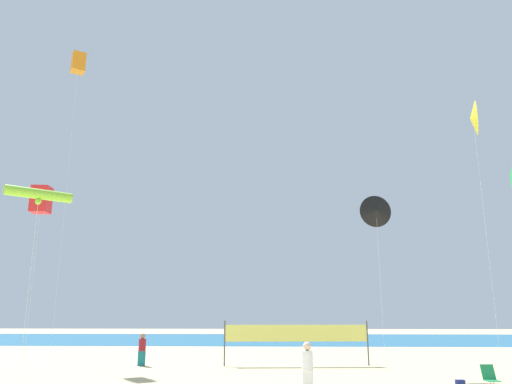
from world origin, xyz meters
TOP-DOWN VIEW (x-y plane):
  - ocean_band at (0.00, 35.00)m, footprint 120.00×20.00m
  - beachgoer_white_shirt at (2.19, 2.27)m, footprint 0.42×0.42m
  - beachgoer_maroon_shirt at (-6.33, 11.14)m, footprint 0.39×0.39m
  - folding_beach_chair at (9.48, 3.92)m, footprint 0.52×0.65m
  - volleyball_net at (2.22, 11.38)m, footprint 8.03×0.54m
  - beach_handbag at (8.41, 4.22)m, footprint 0.36×0.18m
  - kite_orange_box at (-13.72, 16.21)m, footprint 1.29×1.29m
  - kite_yellow_delta at (11.19, 6.68)m, footprint 0.87×1.78m
  - kite_black_delta at (6.48, 8.81)m, footprint 1.73×0.43m
  - kite_red_box at (-10.98, 7.24)m, footprint 0.94×0.94m
  - kite_lime_tube at (-8.52, 2.09)m, footprint 2.24×1.98m

SIDE VIEW (x-z plane):
  - ocean_band at x=0.00m, z-range 0.00..0.01m
  - beach_handbag at x=8.41m, z-range 0.00..0.29m
  - folding_beach_chair at x=9.48m, z-range 0.02..0.91m
  - beachgoer_maroon_shirt at x=-6.33m, z-range 0.06..1.78m
  - beachgoer_white_shirt at x=2.19m, z-range 0.06..1.92m
  - volleyball_net at x=2.22m, z-range 0.43..2.83m
  - kite_lime_tube at x=-8.52m, z-range 3.67..11.45m
  - kite_black_delta at x=6.48m, z-range 3.63..12.62m
  - kite_red_box at x=-10.98m, z-range 3.91..13.13m
  - kite_yellow_delta at x=11.19m, z-range 5.78..19.13m
  - kite_orange_box at x=-13.72m, z-range 10.21..32.19m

